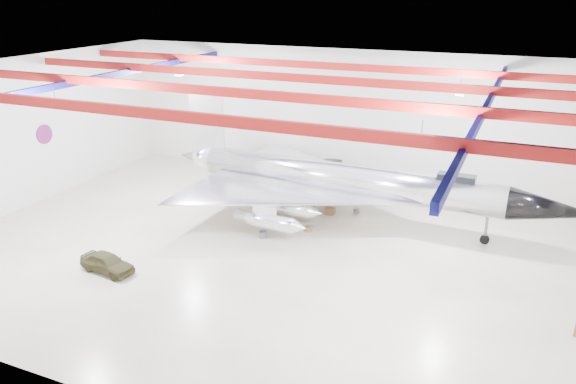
% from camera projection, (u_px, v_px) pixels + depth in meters
% --- Properties ---
extents(floor, '(40.00, 40.00, 0.00)m').
position_uv_depth(floor, '(269.00, 249.00, 35.55)').
color(floor, '#B7A791').
rests_on(floor, ground).
extents(wall_back, '(40.00, 0.00, 40.00)m').
position_uv_depth(wall_back, '(345.00, 117.00, 46.57)').
color(wall_back, silver).
rests_on(wall_back, floor).
extents(wall_left, '(0.00, 30.00, 30.00)m').
position_uv_depth(wall_left, '(22.00, 134.00, 41.15)').
color(wall_left, silver).
rests_on(wall_left, floor).
extents(ceiling, '(40.00, 40.00, 0.00)m').
position_uv_depth(ceiling, '(266.00, 74.00, 31.76)').
color(ceiling, '#0A0F38').
rests_on(ceiling, wall_back).
extents(ceiling_structure, '(39.50, 29.50, 1.08)m').
position_uv_depth(ceiling_structure, '(266.00, 86.00, 32.00)').
color(ceiling_structure, maroon).
rests_on(ceiling_structure, ceiling).
extents(wall_roundel, '(0.10, 1.50, 1.50)m').
position_uv_depth(wall_roundel, '(44.00, 134.00, 43.02)').
color(wall_roundel, '#B21414').
rests_on(wall_roundel, wall_left).
extents(jet_aircraft, '(30.19, 17.85, 8.23)m').
position_uv_depth(jet_aircraft, '(344.00, 183.00, 39.35)').
color(jet_aircraft, silver).
rests_on(jet_aircraft, floor).
extents(jeep, '(3.62, 1.81, 1.18)m').
position_uv_depth(jeep, '(107.00, 263.00, 32.53)').
color(jeep, '#3A371D').
rests_on(jeep, floor).
extents(crate_ply, '(0.55, 0.48, 0.33)m').
position_uv_depth(crate_ply, '(257.00, 210.00, 41.30)').
color(crate_ply, olive).
rests_on(crate_ply, floor).
extents(toolbox_red, '(0.40, 0.32, 0.27)m').
position_uv_depth(toolbox_red, '(269.00, 188.00, 45.87)').
color(toolbox_red, '#A81410').
rests_on(toolbox_red, floor).
extents(engine_drum, '(0.58, 0.58, 0.46)m').
position_uv_depth(engine_drum, '(263.00, 234.00, 37.12)').
color(engine_drum, '#59595B').
rests_on(engine_drum, floor).
extents(parts_bin, '(0.69, 0.56, 0.47)m').
position_uv_depth(parts_bin, '(330.00, 211.00, 40.98)').
color(parts_bin, olive).
rests_on(parts_bin, floor).
extents(crate_small, '(0.43, 0.37, 0.26)m').
position_uv_depth(crate_small, '(201.00, 194.00, 44.72)').
color(crate_small, '#59595B').
rests_on(crate_small, floor).
extents(oil_barrel, '(0.58, 0.54, 0.33)m').
position_uv_depth(oil_barrel, '(307.00, 229.00, 38.13)').
color(oil_barrel, olive).
rests_on(oil_barrel, floor).
extents(spares_box, '(0.58, 0.58, 0.40)m').
position_uv_depth(spares_box, '(356.00, 211.00, 41.12)').
color(spares_box, '#59595B').
rests_on(spares_box, floor).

